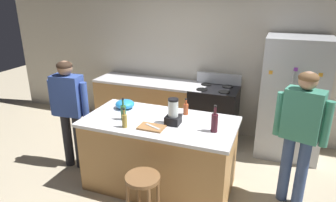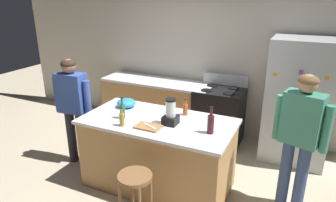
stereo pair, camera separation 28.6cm
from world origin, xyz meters
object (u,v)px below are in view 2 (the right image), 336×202
(bottle_cooking_sauce, at_px, (185,109))
(stove_range, at_px, (219,116))
(kitchen_island, at_px, (158,153))
(person_by_sink_right, at_px, (300,132))
(blender_appliance, at_px, (171,114))
(mixing_bowl, at_px, (126,103))
(person_by_island_left, at_px, (73,102))
(chef_knife, at_px, (149,126))
(bar_stool, at_px, (135,187))
(refrigerator, at_px, (298,102))
(bottle_olive_oil, at_px, (122,111))
(bottle_wine, at_px, (211,124))
(cutting_board, at_px, (148,127))
(bottle_vinegar, at_px, (122,119))

(bottle_cooking_sauce, bearing_deg, stove_range, 84.74)
(kitchen_island, relative_size, person_by_sink_right, 1.15)
(blender_appliance, bearing_deg, mixing_bowl, 161.92)
(kitchen_island, relative_size, mixing_bowl, 7.31)
(person_by_sink_right, bearing_deg, person_by_island_left, -175.29)
(bottle_cooking_sauce, relative_size, chef_knife, 0.98)
(bar_stool, bearing_deg, stove_range, 84.50)
(refrigerator, bearing_deg, bottle_olive_oil, -140.02)
(stove_range, height_order, bottle_wine, bottle_wine)
(kitchen_island, relative_size, bottle_olive_oil, 6.80)
(person_by_island_left, height_order, cutting_board, person_by_island_left)
(blender_appliance, relative_size, bottle_cooking_sauce, 1.48)
(blender_appliance, distance_m, bottle_wine, 0.50)
(refrigerator, relative_size, mixing_bowl, 7.14)
(cutting_board, bearing_deg, blender_appliance, 45.53)
(kitchen_island, height_order, bottle_cooking_sauce, bottle_cooking_sauce)
(refrigerator, height_order, bottle_vinegar, refrigerator)
(bottle_olive_oil, height_order, mixing_bowl, bottle_olive_oil)
(blender_appliance, height_order, chef_knife, blender_appliance)
(stove_range, bearing_deg, refrigerator, -1.20)
(refrigerator, bearing_deg, bar_stool, -121.41)
(bar_stool, distance_m, bottle_olive_oil, 1.00)
(bar_stool, distance_m, bottle_cooking_sauce, 1.20)
(refrigerator, relative_size, stove_range, 1.64)
(kitchen_island, xyz_separation_m, cutting_board, (-0.00, -0.24, 0.48))
(stove_range, distance_m, bottle_olive_oil, 1.91)
(bottle_olive_oil, bearing_deg, person_by_sink_right, 10.88)
(kitchen_island, xyz_separation_m, bottle_olive_oil, (-0.42, -0.13, 0.57))
(refrigerator, relative_size, blender_appliance, 5.74)
(chef_knife, bearing_deg, cutting_board, -156.58)
(stove_range, relative_size, cutting_board, 3.72)
(refrigerator, distance_m, blender_appliance, 2.04)
(bar_stool, height_order, chef_knife, chef_knife)
(bar_stool, height_order, bottle_wine, bottle_wine)
(refrigerator, height_order, cutting_board, refrigerator)
(kitchen_island, xyz_separation_m, mixing_bowl, (-0.59, 0.22, 0.52))
(blender_appliance, distance_m, bottle_olive_oil, 0.62)
(blender_appliance, distance_m, mixing_bowl, 0.83)
(bar_stool, relative_size, cutting_board, 2.20)
(bottle_wine, xyz_separation_m, bottle_olive_oil, (-1.12, -0.06, -0.02))
(person_by_sink_right, bearing_deg, chef_knife, -162.70)
(cutting_board, bearing_deg, refrigerator, 48.60)
(bar_stool, distance_m, chef_knife, 0.71)
(refrigerator, bearing_deg, person_by_island_left, -152.65)
(refrigerator, relative_size, bottle_cooking_sauce, 8.48)
(bottle_wine, xyz_separation_m, chef_knife, (-0.68, -0.17, -0.09))
(person_by_island_left, bearing_deg, mixing_bowl, 15.16)
(stove_range, height_order, cutting_board, stove_range)
(person_by_island_left, distance_m, blender_appliance, 1.55)
(bottle_vinegar, height_order, cutting_board, bottle_vinegar)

